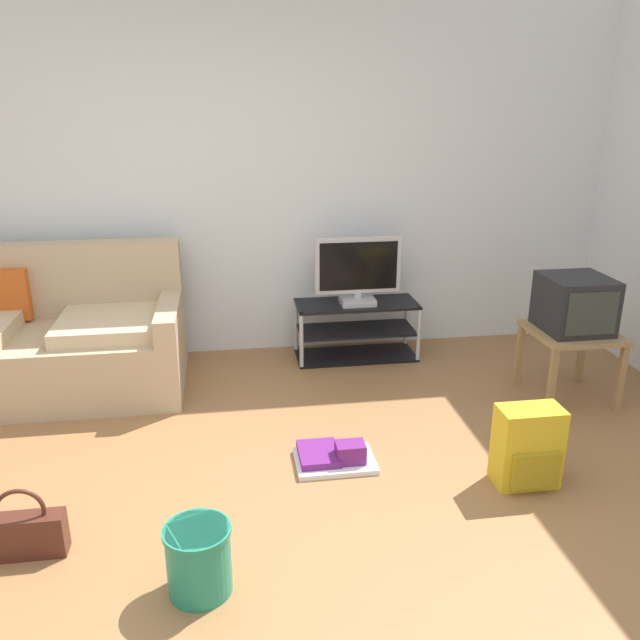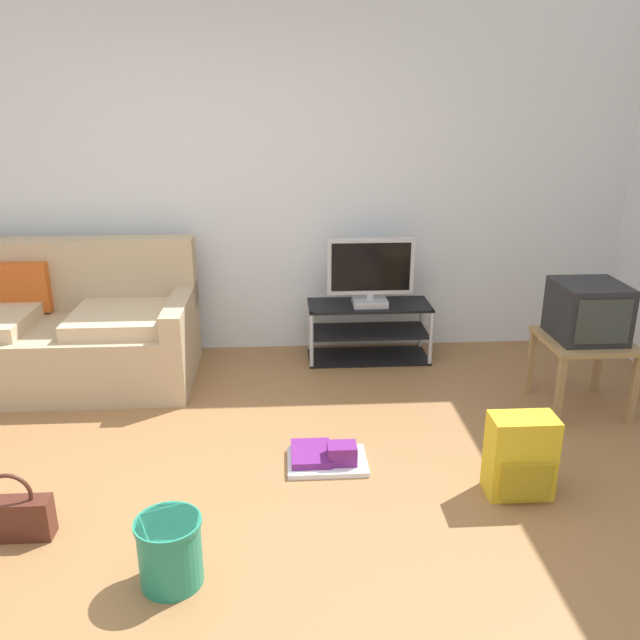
{
  "view_description": "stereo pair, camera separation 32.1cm",
  "coord_description": "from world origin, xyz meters",
  "views": [
    {
      "loc": [
        -0.01,
        -2.49,
        1.93
      ],
      "look_at": [
        0.53,
        1.09,
        0.68
      ],
      "focal_mm": 36.2,
      "sensor_mm": 36.0,
      "label": 1
    },
    {
      "loc": [
        0.31,
        -2.52,
        1.93
      ],
      "look_at": [
        0.53,
        1.09,
        0.68
      ],
      "focal_mm": 36.2,
      "sensor_mm": 36.0,
      "label": 2
    }
  ],
  "objects": [
    {
      "name": "cleaning_bucket",
      "position": [
        -0.18,
        -0.28,
        0.16
      ],
      "size": [
        0.28,
        0.28,
        0.3
      ],
      "color": "#238466",
      "rests_on": "ground_plane"
    },
    {
      "name": "flat_tv",
      "position": [
        0.97,
        2.09,
        0.69
      ],
      "size": [
        0.65,
        0.22,
        0.51
      ],
      "color": "#B2B2B7",
      "rests_on": "tv_stand"
    },
    {
      "name": "ground_plane",
      "position": [
        0.0,
        0.0,
        -0.01
      ],
      "size": [
        9.0,
        9.8,
        0.02
      ],
      "primitive_type": "cube",
      "color": "olive"
    },
    {
      "name": "floor_tray",
      "position": [
        0.53,
        0.59,
        0.04
      ],
      "size": [
        0.44,
        0.32,
        0.14
      ],
      "color": "silver",
      "rests_on": "ground_plane"
    },
    {
      "name": "crt_tv",
      "position": [
        2.23,
        1.21,
        0.66
      ],
      "size": [
        0.41,
        0.43,
        0.36
      ],
      "color": "#232326",
      "rests_on": "side_table"
    },
    {
      "name": "side_table",
      "position": [
        2.23,
        1.2,
        0.4
      ],
      "size": [
        0.53,
        0.53,
        0.48
      ],
      "color": "#9E7A4C",
      "rests_on": "ground_plane"
    },
    {
      "name": "wall_back",
      "position": [
        0.0,
        2.45,
        1.35
      ],
      "size": [
        9.0,
        0.1,
        2.7
      ],
      "primitive_type": "cube",
      "color": "silver",
      "rests_on": "ground_plane"
    },
    {
      "name": "handbag",
      "position": [
        -0.95,
        0.05,
        0.11
      ],
      "size": [
        0.36,
        0.11,
        0.34
      ],
      "rotation": [
        0.0,
        0.0,
        0.25
      ],
      "color": "#4C2319",
      "rests_on": "ground_plane"
    },
    {
      "name": "tv_stand",
      "position": [
        0.97,
        2.11,
        0.22
      ],
      "size": [
        0.93,
        0.39,
        0.44
      ],
      "color": "black",
      "rests_on": "ground_plane"
    },
    {
      "name": "backpack",
      "position": [
        1.5,
        0.26,
        0.21
      ],
      "size": [
        0.33,
        0.26,
        0.43
      ],
      "rotation": [
        0.0,
        0.0,
        0.35
      ],
      "color": "gold",
      "rests_on": "ground_plane"
    },
    {
      "name": "couch",
      "position": [
        -1.28,
        1.87,
        0.35
      ],
      "size": [
        1.87,
        0.94,
        0.96
      ],
      "color": "tan",
      "rests_on": "ground_plane"
    }
  ]
}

